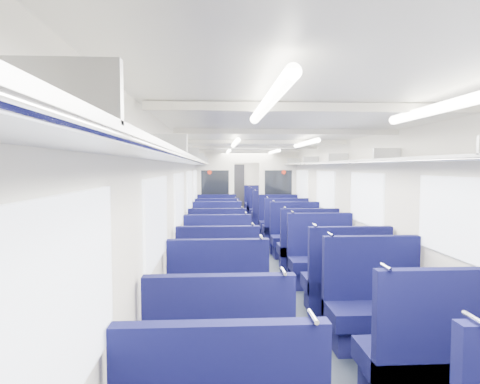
{
  "coord_description": "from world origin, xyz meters",
  "views": [
    {
      "loc": [
        -0.85,
        -8.91,
        1.89
      ],
      "look_at": [
        -0.16,
        2.97,
        1.17
      ],
      "focal_mm": 30.91,
      "sensor_mm": 36.0,
      "label": 1
    }
  ],
  "objects_px": {
    "seat_9": "(346,285)",
    "seat_18": "(217,224)",
    "bulkhead": "(247,191)",
    "seat_13": "(308,250)",
    "seat_8": "(218,284)",
    "seat_6": "(218,319)",
    "seat_12": "(217,250)",
    "seat_16": "(217,230)",
    "seat_17": "(285,230)",
    "seat_22": "(217,211)",
    "seat_7": "(375,311)",
    "seat_24": "(217,208)",
    "seat_26": "(217,205)",
    "seat_14": "(217,239)",
    "seat_20": "(217,215)",
    "seat_4": "(219,374)",
    "seat_10": "(218,266)",
    "seat_21": "(268,215)",
    "seat_15": "(296,239)",
    "seat_25": "(261,208)",
    "seat_11": "(322,263)",
    "seat_27": "(258,205)",
    "seat_19": "(279,224)",
    "seat_23": "(264,211)",
    "seat_5": "(432,363)",
    "end_door": "(236,188)"
  },
  "relations": [
    {
      "from": "seat_9",
      "to": "seat_18",
      "type": "bearing_deg",
      "value": 105.86
    },
    {
      "from": "bulkhead",
      "to": "seat_13",
      "type": "distance_m",
      "value": 4.14
    },
    {
      "from": "bulkhead",
      "to": "seat_8",
      "type": "xyz_separation_m",
      "value": [
        -0.83,
        -6.07,
        -0.87
      ]
    },
    {
      "from": "seat_13",
      "to": "seat_6",
      "type": "bearing_deg",
      "value": -116.38
    },
    {
      "from": "seat_12",
      "to": "seat_16",
      "type": "distance_m",
      "value": 2.36
    },
    {
      "from": "seat_17",
      "to": "seat_22",
      "type": "bearing_deg",
      "value": 111.24
    },
    {
      "from": "seat_12",
      "to": "seat_7",
      "type": "bearing_deg",
      "value": -63.69
    },
    {
      "from": "seat_24",
      "to": "seat_26",
      "type": "xyz_separation_m",
      "value": [
        0.0,
        1.15,
        0.0
      ]
    },
    {
      "from": "seat_14",
      "to": "seat_20",
      "type": "bearing_deg",
      "value": 90.0
    },
    {
      "from": "seat_4",
      "to": "seat_10",
      "type": "xyz_separation_m",
      "value": [
        0.0,
        3.32,
        0.0
      ]
    },
    {
      "from": "seat_21",
      "to": "seat_24",
      "type": "relative_size",
      "value": 1.0
    },
    {
      "from": "seat_15",
      "to": "seat_25",
      "type": "bearing_deg",
      "value": 90.0
    },
    {
      "from": "seat_11",
      "to": "seat_27",
      "type": "relative_size",
      "value": 1.0
    },
    {
      "from": "seat_17",
      "to": "seat_19",
      "type": "bearing_deg",
      "value": 90.0
    },
    {
      "from": "seat_4",
      "to": "seat_7",
      "type": "bearing_deg",
      "value": 36.61
    },
    {
      "from": "seat_4",
      "to": "seat_26",
      "type": "distance_m",
      "value": 13.47
    },
    {
      "from": "seat_10",
      "to": "seat_20",
      "type": "bearing_deg",
      "value": 90.0
    },
    {
      "from": "seat_18",
      "to": "seat_22",
      "type": "relative_size",
      "value": 1.0
    },
    {
      "from": "seat_9",
      "to": "seat_22",
      "type": "bearing_deg",
      "value": 100.47
    },
    {
      "from": "seat_12",
      "to": "seat_23",
      "type": "relative_size",
      "value": 1.0
    },
    {
      "from": "seat_6",
      "to": "seat_20",
      "type": "bearing_deg",
      "value": 90.0
    },
    {
      "from": "seat_5",
      "to": "seat_16",
      "type": "relative_size",
      "value": 1.0
    },
    {
      "from": "seat_13",
      "to": "seat_20",
      "type": "relative_size",
      "value": 1.0
    },
    {
      "from": "seat_4",
      "to": "seat_18",
      "type": "distance_m",
      "value": 8.07
    },
    {
      "from": "seat_13",
      "to": "seat_16",
      "type": "bearing_deg",
      "value": 123.75
    },
    {
      "from": "seat_18",
      "to": "seat_22",
      "type": "distance_m",
      "value": 3.13
    },
    {
      "from": "seat_26",
      "to": "seat_27",
      "type": "distance_m",
      "value": 1.67
    },
    {
      "from": "seat_4",
      "to": "seat_24",
      "type": "bearing_deg",
      "value": 90.0
    },
    {
      "from": "seat_14",
      "to": "seat_17",
      "type": "bearing_deg",
      "value": 34.76
    },
    {
      "from": "seat_4",
      "to": "seat_12",
      "type": "distance_m",
      "value": 4.59
    },
    {
      "from": "end_door",
      "to": "bulkhead",
      "type": "xyz_separation_m",
      "value": [
        -0.0,
        -6.45,
        0.23
      ]
    },
    {
      "from": "seat_11",
      "to": "seat_25",
      "type": "distance_m",
      "value": 8.98
    },
    {
      "from": "seat_22",
      "to": "seat_4",
      "type": "bearing_deg",
      "value": -90.0
    },
    {
      "from": "seat_15",
      "to": "seat_27",
      "type": "xyz_separation_m",
      "value": [
        0.0,
        8.02,
        0.0
      ]
    },
    {
      "from": "seat_9",
      "to": "seat_10",
      "type": "xyz_separation_m",
      "value": [
        -1.66,
        1.1,
        0.0
      ]
    },
    {
      "from": "seat_8",
      "to": "seat_20",
      "type": "distance_m",
      "value": 7.79
    },
    {
      "from": "seat_14",
      "to": "seat_20",
      "type": "distance_m",
      "value": 4.37
    },
    {
      "from": "seat_8",
      "to": "seat_16",
      "type": "bearing_deg",
      "value": 90.0
    },
    {
      "from": "seat_11",
      "to": "seat_14",
      "type": "xyz_separation_m",
      "value": [
        -1.66,
        2.32,
        0.0
      ]
    },
    {
      "from": "seat_23",
      "to": "seat_11",
      "type": "bearing_deg",
      "value": -90.0
    },
    {
      "from": "seat_16",
      "to": "seat_27",
      "type": "height_order",
      "value": "same"
    },
    {
      "from": "seat_8",
      "to": "seat_21",
      "type": "height_order",
      "value": "same"
    },
    {
      "from": "end_door",
      "to": "seat_24",
      "type": "bearing_deg",
      "value": -107.94
    },
    {
      "from": "seat_8",
      "to": "seat_17",
      "type": "bearing_deg",
      "value": 70.05
    },
    {
      "from": "seat_15",
      "to": "seat_26",
      "type": "distance_m",
      "value": 8.03
    },
    {
      "from": "seat_25",
      "to": "seat_10",
      "type": "bearing_deg",
      "value": -100.32
    },
    {
      "from": "end_door",
      "to": "seat_12",
      "type": "relative_size",
      "value": 1.7
    },
    {
      "from": "seat_18",
      "to": "seat_9",
      "type": "bearing_deg",
      "value": -74.14
    },
    {
      "from": "seat_6",
      "to": "seat_27",
      "type": "bearing_deg",
      "value": 82.44
    },
    {
      "from": "seat_11",
      "to": "seat_17",
      "type": "bearing_deg",
      "value": 90.0
    }
  ]
}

